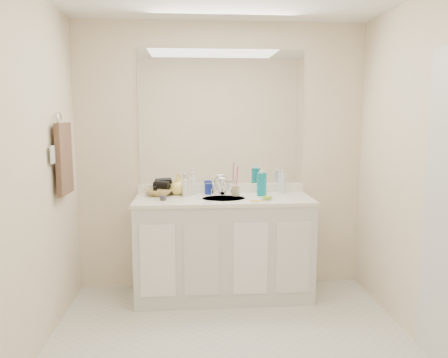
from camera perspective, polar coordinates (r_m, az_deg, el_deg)
name	(u,v)px	position (r m, az deg, el deg)	size (l,w,h in m)	color
floor	(235,358)	(3.09, 1.44, -22.38)	(2.60, 2.60, 0.00)	silver
wall_back	(221,158)	(3.98, -0.35, 2.81)	(2.60, 0.02, 2.40)	beige
wall_front	(276,234)	(1.43, 6.80, -7.11)	(2.60, 0.02, 2.40)	beige
wall_left	(18,180)	(2.87, -25.27, -0.09)	(0.02, 2.60, 2.40)	beige
wall_right	(438,175)	(3.10, 26.18, 0.42)	(0.02, 2.60, 2.40)	beige
vanity_cabinet	(224,249)	(3.86, -0.06, -9.11)	(1.50, 0.55, 0.85)	silver
countertop	(224,199)	(3.75, -0.06, -2.69)	(1.52, 0.57, 0.03)	white
backsplash	(222,188)	(4.00, -0.33, -1.21)	(1.52, 0.03, 0.08)	white
sink_basin	(224,200)	(3.73, -0.03, -2.70)	(0.37, 0.37, 0.02)	beige
faucet	(222,188)	(3.90, -0.23, -1.23)	(0.02, 0.02, 0.11)	silver
mirror	(221,118)	(3.95, -0.34, 8.00)	(1.48, 0.01, 1.20)	white
blue_mug	(209,189)	(3.92, -2.01, -1.27)	(0.07, 0.07, 0.10)	navy
tan_cup	(236,191)	(3.84, 1.56, -1.52)	(0.07, 0.07, 0.09)	#BFB987
toothbrush	(237,179)	(3.82, 1.71, 0.02)	(0.01, 0.01, 0.22)	#DA397F
mouthwash_bottle	(262,184)	(3.86, 4.94, -0.67)	(0.08, 0.08, 0.20)	#0B7C89
clear_pump_bottle	(282,183)	(3.98, 7.56, -0.54)	(0.07, 0.07, 0.19)	silver
soap_dish	(267,200)	(3.65, 5.67, -2.73)	(0.09, 0.07, 0.01)	silver
green_soap	(267,198)	(3.64, 5.67, -2.43)	(0.07, 0.05, 0.02)	#8DC22F
orange_comb	(257,201)	(3.61, 4.29, -2.85)	(0.12, 0.03, 0.01)	#FFA51A
dark_jar	(163,198)	(3.67, -7.94, -2.47)	(0.05, 0.05, 0.04)	#38373F
extra_white_bottle	(185,188)	(3.80, -5.10, -1.17)	(0.05, 0.05, 0.15)	silver
soap_bottle_white	(193,183)	(3.95, -4.07, -0.52)	(0.07, 0.07, 0.19)	white
soap_bottle_cream	(188,186)	(3.88, -4.71, -0.86)	(0.08, 0.08, 0.17)	beige
soap_bottle_yellow	(178,186)	(3.91, -6.07, -0.87)	(0.13, 0.13, 0.16)	#F7DC60
wicker_basket	(160,192)	(3.90, -8.40, -1.69)	(0.24, 0.24, 0.06)	#A68643
hair_dryer	(162,185)	(3.89, -8.12, -0.81)	(0.07, 0.07, 0.14)	black
towel_ring	(59,119)	(3.57, -20.71, 7.29)	(0.11, 0.11, 0.01)	silver
hand_towel	(64,159)	(3.58, -20.16, 2.50)	(0.04, 0.32, 0.55)	#3B291F
switch_plate	(53,155)	(3.39, -21.48, 2.99)	(0.01, 0.09, 0.13)	white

